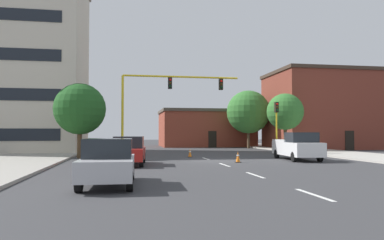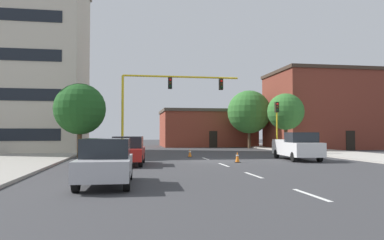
{
  "view_description": "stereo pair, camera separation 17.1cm",
  "coord_description": "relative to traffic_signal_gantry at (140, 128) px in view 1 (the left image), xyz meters",
  "views": [
    {
      "loc": [
        -5.79,
        -24.89,
        1.96
      ],
      "look_at": [
        -0.55,
        5.45,
        3.03
      ],
      "focal_mm": 34.52,
      "sensor_mm": 36.0,
      "label": 1
    },
    {
      "loc": [
        -5.62,
        -24.92,
        1.96
      ],
      "look_at": [
        -0.55,
        5.45,
        3.03
      ],
      "focal_mm": 34.52,
      "sensor_mm": 36.0,
      "label": 2
    }
  ],
  "objects": [
    {
      "name": "traffic_light_pole_right",
      "position": [
        12.5,
        1.1,
        1.18
      ],
      "size": [
        0.32,
        0.47,
        4.8
      ],
      "color": "yellow",
      "rests_on": "ground_plane"
    },
    {
      "name": "tree_left_near",
      "position": [
        -4.7,
        -1.61,
        1.44
      ],
      "size": [
        3.96,
        3.96,
        5.78
      ],
      "color": "#4C3823",
      "rests_on": "ground_plane"
    },
    {
      "name": "tree_right_mid",
      "position": [
        15.38,
        5.66,
        1.84
      ],
      "size": [
        3.87,
        3.87,
        6.14
      ],
      "color": "#4C3823",
      "rests_on": "ground_plane"
    },
    {
      "name": "sidewalk_left",
      "position": [
        -8.28,
        1.79,
        -2.28
      ],
      "size": [
        6.0,
        56.0,
        0.14
      ],
      "primitive_type": "cube",
      "color": "#9E998E",
      "rests_on": "ground_plane"
    },
    {
      "name": "traffic_signal_gantry",
      "position": [
        0.0,
        0.0,
        0.0
      ],
      "size": [
        10.81,
        1.2,
        6.83
      ],
      "color": "yellow",
      "rests_on": "ground_plane"
    },
    {
      "name": "lane_stripe_seg_3",
      "position": [
        4.8,
        -3.71,
        -2.34
      ],
      "size": [
        0.16,
        2.4,
        0.01
      ],
      "primitive_type": "cube",
      "color": "silver",
      "rests_on": "ground_plane"
    },
    {
      "name": "lane_stripe_seg_2",
      "position": [
        4.8,
        -9.21,
        -2.34
      ],
      "size": [
        0.16,
        2.4,
        0.01
      ],
      "primitive_type": "cube",
      "color": "silver",
      "rests_on": "ground_plane"
    },
    {
      "name": "traffic_cone_roadside_b",
      "position": [
        3.91,
        -1.67,
        -2.01
      ],
      "size": [
        0.36,
        0.36,
        0.68
      ],
      "color": "black",
      "rests_on": "ground_plane"
    },
    {
      "name": "building_brick_center",
      "position": [
        10.07,
        21.75,
        0.28
      ],
      "size": [
        13.11,
        9.88,
        5.24
      ],
      "color": "brown",
      "rests_on": "ground_plane"
    },
    {
      "name": "sedan_silver_near_left",
      "position": [
        -1.72,
        -16.94,
        -1.46
      ],
      "size": [
        1.98,
        4.55,
        1.74
      ],
      "color": "#B7B7BC",
      "rests_on": "ground_plane"
    },
    {
      "name": "building_row_right",
      "position": [
        23.62,
        11.67,
        2.46
      ],
      "size": [
        14.01,
        9.81,
        9.6
      ],
      "color": "brown",
      "rests_on": "ground_plane"
    },
    {
      "name": "sedan_red_mid_left",
      "position": [
        -0.95,
        -8.29,
        -1.46
      ],
      "size": [
        2.2,
        4.63,
        1.74
      ],
      "color": "#B21E19",
      "rests_on": "ground_plane"
    },
    {
      "name": "sidewalk_right",
      "position": [
        17.88,
        1.79,
        -2.28
      ],
      "size": [
        6.0,
        56.0,
        0.14
      ],
      "primitive_type": "cube",
      "color": "#B2ADA3",
      "rests_on": "ground_plane"
    },
    {
      "name": "lane_stripe_seg_1",
      "position": [
        4.8,
        -14.71,
        -2.34
      ],
      "size": [
        0.16,
        2.4,
        0.01
      ],
      "primitive_type": "cube",
      "color": "silver",
      "rests_on": "ground_plane"
    },
    {
      "name": "lane_stripe_seg_0",
      "position": [
        4.8,
        -20.21,
        -2.34
      ],
      "size": [
        0.16,
        2.4,
        0.01
      ],
      "primitive_type": "cube",
      "color": "silver",
      "rests_on": "ground_plane"
    },
    {
      "name": "traffic_cone_roadside_a",
      "position": [
        6.15,
        -7.57,
        -1.99
      ],
      "size": [
        0.36,
        0.36,
        0.73
      ],
      "color": "black",
      "rests_on": "ground_plane"
    },
    {
      "name": "building_tall_left",
      "position": [
        -12.8,
        9.13,
        6.77
      ],
      "size": [
        14.51,
        11.37,
        18.21
      ],
      "color": "beige",
      "rests_on": "ground_plane"
    },
    {
      "name": "pickup_truck_white",
      "position": [
        10.99,
        -6.19,
        -1.37
      ],
      "size": [
        2.45,
        5.55,
        1.99
      ],
      "color": "white",
      "rests_on": "ground_plane"
    },
    {
      "name": "ground_plane",
      "position": [
        4.8,
        -6.21,
        -2.35
      ],
      "size": [
        160.0,
        160.0,
        0.0
      ],
      "primitive_type": "plane",
      "color": "#38383A"
    },
    {
      "name": "tree_right_far",
      "position": [
        14.09,
        13.98,
        2.27
      ],
      "size": [
        5.49,
        5.49,
        7.37
      ],
      "color": "brown",
      "rests_on": "ground_plane"
    }
  ]
}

